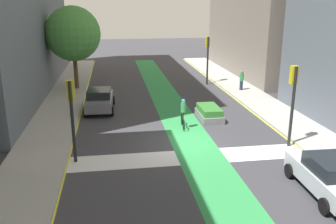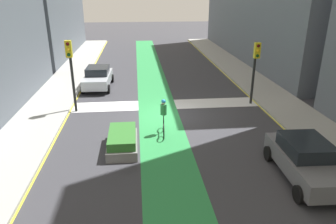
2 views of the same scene
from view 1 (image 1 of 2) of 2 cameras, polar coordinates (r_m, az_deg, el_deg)
ground_plane at (r=20.17m, az=2.22°, el=-4.80°), size 120.00×120.00×0.00m
bike_lane_paint at (r=20.28m, az=3.82°, el=-4.69°), size 2.40×60.00×0.01m
crosswalk_band at (r=18.36m, az=3.41°, el=-7.07°), size 12.00×1.80×0.01m
sidewalk_left at (r=20.19m, az=-19.27°, el=-5.54°), size 3.00×60.00×0.15m
curb_stripe_left at (r=19.98m, az=-15.01°, el=-5.60°), size 0.16×60.00×0.01m
sidewalk_right at (r=22.72m, az=21.17°, el=-3.25°), size 3.00×60.00×0.15m
curb_stripe_right at (r=22.05m, az=17.76°, el=-3.69°), size 0.16×60.00×0.01m
traffic_signal_near_right at (r=19.96m, az=19.03°, el=3.16°), size 0.35×0.52×4.33m
traffic_signal_near_left at (r=17.58m, az=-14.91°, el=1.00°), size 0.35×0.52×3.99m
traffic_signal_far_right at (r=34.20m, az=6.24°, el=9.48°), size 0.35×0.52×4.44m
car_silver_right_near at (r=16.08m, az=23.96°, el=-9.09°), size 2.13×4.26×1.57m
car_grey_left_far at (r=26.31m, az=-10.70°, el=1.94°), size 2.15×4.26×1.57m
cyclist_in_lane at (r=22.17m, az=2.39°, el=-0.13°), size 0.32×1.73×1.86m
pedestrian_sidewalk_right_a at (r=32.03m, az=11.47°, el=4.95°), size 0.34×0.34×1.69m
street_tree_near at (r=32.62m, az=-14.69°, el=11.80°), size 4.67×4.67×7.06m
median_planter at (r=24.17m, az=6.49°, el=-0.18°), size 1.37×2.67×0.85m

